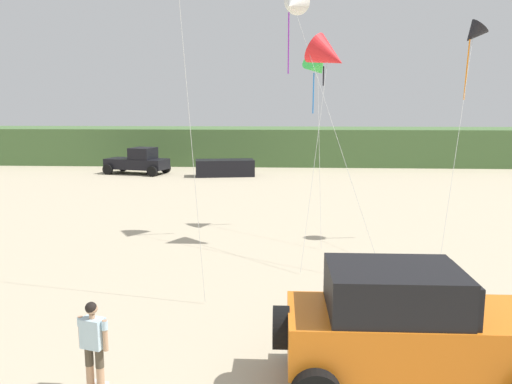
% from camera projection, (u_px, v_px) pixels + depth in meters
% --- Properties ---
extents(dune_ridge, '(90.00, 7.10, 3.11)m').
position_uv_depth(dune_ridge, '(289.00, 146.00, 45.88)').
color(dune_ridge, '#4C703D').
rests_on(dune_ridge, ground_plane).
extents(jeep, '(4.86, 2.41, 2.26)m').
position_uv_depth(jeep, '(408.00, 325.00, 9.15)').
color(jeep, orange).
rests_on(jeep, ground_plane).
extents(person_watching, '(0.60, 0.39, 1.67)m').
position_uv_depth(person_watching, '(93.00, 341.00, 9.12)').
color(person_watching, tan).
rests_on(person_watching, ground_plane).
extents(distant_pickup, '(4.93, 3.38, 1.98)m').
position_uv_depth(distant_pickup, '(138.00, 161.00, 38.63)').
color(distant_pickup, black).
rests_on(distant_pickup, ground_plane).
extents(distant_sedan, '(4.43, 2.42, 1.20)m').
position_uv_depth(distant_sedan, '(225.00, 168.00, 37.44)').
color(distant_sedan, black).
rests_on(distant_sedan, ground_plane).
extents(kite_pink_ribbon, '(3.40, 6.22, 9.40)m').
position_uv_depth(kite_pink_ribbon, '(293.00, 4.00, 18.74)').
color(kite_pink_ribbon, white).
rests_on(kite_pink_ribbon, ground_plane).
extents(kite_green_box, '(3.04, 5.98, 8.11)m').
position_uv_depth(kite_green_box, '(473.00, 35.00, 18.39)').
color(kite_green_box, black).
rests_on(kite_green_box, ground_plane).
extents(kite_yellow_diamond, '(1.47, 4.44, 7.25)m').
position_uv_depth(kite_yellow_diamond, '(318.00, 67.00, 20.83)').
color(kite_yellow_diamond, green).
rests_on(kite_yellow_diamond, ground_plane).
extents(kite_blue_swept, '(1.90, 4.39, 7.69)m').
position_uv_depth(kite_blue_swept, '(328.00, 56.00, 17.93)').
color(kite_blue_swept, red).
rests_on(kite_blue_swept, ground_plane).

